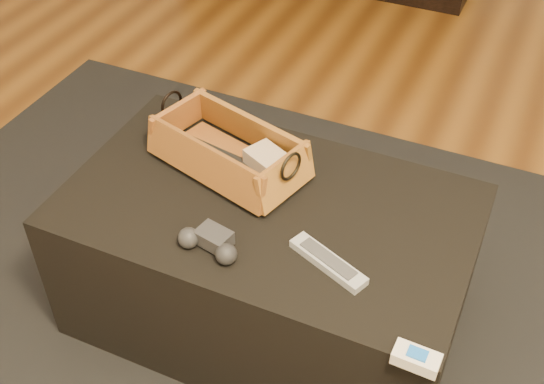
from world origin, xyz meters
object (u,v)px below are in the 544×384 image
at_px(silver_remote, 328,262).
at_px(wicker_basket, 229,152).
at_px(game_controller, 210,243).
at_px(ottoman, 268,262).
at_px(cream_gadget, 416,358).
at_px(tv_remote, 219,158).

bearing_deg(silver_remote, wicker_basket, 148.38).
distance_m(game_controller, silver_remote, 0.27).
bearing_deg(wicker_basket, ottoman, -30.63).
height_order(ottoman, game_controller, game_controller).
relative_size(wicker_basket, silver_remote, 2.23).
bearing_deg(cream_gadget, game_controller, 168.45).
distance_m(game_controller, cream_gadget, 0.51).
height_order(game_controller, cream_gadget, game_controller).
height_order(tv_remote, silver_remote, tv_remote).
xyz_separation_m(ottoman, silver_remote, (0.20, -0.13, 0.22)).
bearing_deg(tv_remote, ottoman, -14.60).
distance_m(silver_remote, cream_gadget, 0.30).
distance_m(wicker_basket, cream_gadget, 0.71).
bearing_deg(cream_gadget, ottoman, 146.32).
xyz_separation_m(wicker_basket, game_controller, (0.10, -0.29, -0.02)).
relative_size(tv_remote, game_controller, 1.39).
relative_size(silver_remote, cream_gadget, 2.17).
bearing_deg(game_controller, cream_gadget, -11.55).
height_order(ottoman, silver_remote, silver_remote).
height_order(wicker_basket, silver_remote, wicker_basket).
bearing_deg(cream_gadget, wicker_basket, 147.06).
bearing_deg(tv_remote, wicker_basket, 30.87).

